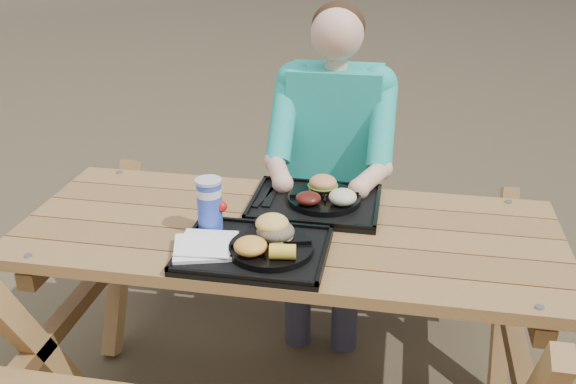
# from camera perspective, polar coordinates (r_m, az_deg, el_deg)

# --- Properties ---
(picnic_table) EXTENTS (1.80, 1.49, 0.75)m
(picnic_table) POSITION_cam_1_polar(r_m,az_deg,el_deg) (2.34, 0.00, -11.29)
(picnic_table) COLOR #999999
(picnic_table) RESTS_ON ground
(tray_near) EXTENTS (0.45, 0.35, 0.02)m
(tray_near) POSITION_cam_1_polar(r_m,az_deg,el_deg) (1.99, -3.03, -5.31)
(tray_near) COLOR black
(tray_near) RESTS_ON picnic_table
(tray_far) EXTENTS (0.45, 0.35, 0.02)m
(tray_far) POSITION_cam_1_polar(r_m,az_deg,el_deg) (2.28, 2.44, -1.11)
(tray_far) COLOR black
(tray_far) RESTS_ON picnic_table
(plate_near) EXTENTS (0.26, 0.26, 0.02)m
(plate_near) POSITION_cam_1_polar(r_m,az_deg,el_deg) (1.96, -1.51, -5.02)
(plate_near) COLOR black
(plate_near) RESTS_ON tray_near
(plate_far) EXTENTS (0.26, 0.26, 0.02)m
(plate_far) POSITION_cam_1_polar(r_m,az_deg,el_deg) (2.28, 3.24, -0.60)
(plate_far) COLOR black
(plate_far) RESTS_ON tray_far
(napkin_stack) EXTENTS (0.22, 0.22, 0.02)m
(napkin_stack) POSITION_cam_1_polar(r_m,az_deg,el_deg) (1.99, -7.59, -4.79)
(napkin_stack) COLOR white
(napkin_stack) RESTS_ON tray_near
(soda_cup) EXTENTS (0.08, 0.08, 0.16)m
(soda_cup) POSITION_cam_1_polar(r_m,az_deg,el_deg) (2.08, -6.98, -1.19)
(soda_cup) COLOR #1938C1
(soda_cup) RESTS_ON tray_near
(condiment_bbq) EXTENTS (0.05, 0.05, 0.03)m
(condiment_bbq) POSITION_cam_1_polar(r_m,az_deg,el_deg) (2.09, -2.30, -2.94)
(condiment_bbq) COLOR black
(condiment_bbq) RESTS_ON tray_near
(condiment_mustard) EXTENTS (0.06, 0.06, 0.03)m
(condiment_mustard) POSITION_cam_1_polar(r_m,az_deg,el_deg) (2.06, -0.67, -3.23)
(condiment_mustard) COLOR yellow
(condiment_mustard) RESTS_ON tray_near
(sandwich) EXTENTS (0.11, 0.11, 0.11)m
(sandwich) POSITION_cam_1_polar(r_m,az_deg,el_deg) (1.97, -1.13, -2.64)
(sandwich) COLOR #F8C457
(sandwich) RESTS_ON plate_near
(mac_cheese) EXTENTS (0.10, 0.10, 0.05)m
(mac_cheese) POSITION_cam_1_polar(r_m,az_deg,el_deg) (1.91, -3.36, -4.82)
(mac_cheese) COLOR #FEB342
(mac_cheese) RESTS_ON plate_near
(corn_cob) EXTENTS (0.09, 0.09, 0.05)m
(corn_cob) POSITION_cam_1_polar(r_m,az_deg,el_deg) (1.88, -0.48, -5.32)
(corn_cob) COLOR yellow
(corn_cob) RESTS_ON plate_near
(cutlery_far) EXTENTS (0.03, 0.17, 0.01)m
(cutlery_far) POSITION_cam_1_polar(r_m,az_deg,el_deg) (2.31, -1.57, -0.43)
(cutlery_far) COLOR black
(cutlery_far) RESTS_ON tray_far
(burger) EXTENTS (0.10, 0.10, 0.09)m
(burger) POSITION_cam_1_polar(r_m,az_deg,el_deg) (2.30, 3.13, 1.14)
(burger) COLOR #E08E4F
(burger) RESTS_ON plate_far
(baked_beans) EXTENTS (0.09, 0.09, 0.04)m
(baked_beans) POSITION_cam_1_polar(r_m,az_deg,el_deg) (2.21, 1.82, -0.56)
(baked_beans) COLOR #4B140F
(baked_beans) RESTS_ON plate_far
(potato_salad) EXTENTS (0.10, 0.10, 0.05)m
(potato_salad) POSITION_cam_1_polar(r_m,az_deg,el_deg) (2.21, 4.88, -0.44)
(potato_salad) COLOR beige
(potato_salad) RESTS_ON plate_far
(diner) EXTENTS (0.48, 0.84, 1.28)m
(diner) POSITION_cam_1_polar(r_m,az_deg,el_deg) (2.79, 4.01, 1.07)
(diner) COLOR #1B98C3
(diner) RESTS_ON ground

